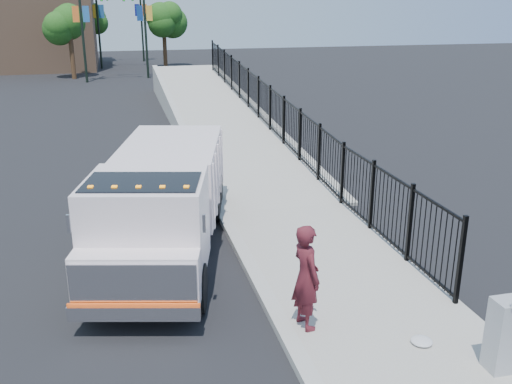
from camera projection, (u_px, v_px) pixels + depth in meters
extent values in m
plane|color=black|center=(257.00, 282.00, 12.33)|extent=(120.00, 120.00, 0.00)
cube|color=#9E998E|center=(379.00, 316.00, 10.91)|extent=(3.55, 12.00, 0.12)
cube|color=#ADAAA3|center=(283.00, 328.00, 10.47)|extent=(0.30, 12.00, 0.16)
cube|color=#9E998E|center=(220.00, 126.00, 27.52)|extent=(3.95, 24.06, 3.19)
cube|color=black|center=(270.00, 123.00, 23.88)|extent=(0.10, 28.00, 1.80)
cube|color=black|center=(166.00, 228.00, 13.83)|extent=(2.54, 6.73, 0.22)
cube|color=white|center=(147.00, 226.00, 11.38)|extent=(2.76, 2.65, 1.97)
cube|color=white|center=(137.00, 276.00, 10.37)|extent=(2.41, 1.21, 0.98)
cube|color=silver|center=(133.00, 286.00, 10.03)|extent=(2.22, 0.61, 0.84)
cube|color=silver|center=(134.00, 312.00, 10.11)|extent=(2.33, 0.73, 0.28)
cube|color=#F74F12|center=(134.00, 305.00, 10.06)|extent=(2.30, 0.61, 0.06)
cube|color=black|center=(143.00, 202.00, 10.95)|extent=(2.40, 1.75, 0.84)
cube|color=white|center=(172.00, 174.00, 14.73)|extent=(3.27, 4.57, 1.67)
cube|color=silver|center=(68.00, 224.00, 10.30)|extent=(0.07, 0.07, 0.34)
cube|color=silver|center=(204.00, 223.00, 10.31)|extent=(0.07, 0.07, 0.34)
cube|color=orange|center=(90.00, 187.00, 10.49)|extent=(0.11, 0.10, 0.06)
cube|color=orange|center=(114.00, 187.00, 10.49)|extent=(0.11, 0.10, 0.06)
cube|color=orange|center=(138.00, 187.00, 10.49)|extent=(0.11, 0.10, 0.06)
cube|color=orange|center=(162.00, 187.00, 10.50)|extent=(0.11, 0.10, 0.06)
cube|color=orange|center=(186.00, 187.00, 10.50)|extent=(0.11, 0.10, 0.06)
cylinder|color=black|center=(91.00, 288.00, 11.05)|extent=(0.54, 1.03, 0.98)
cylinder|color=black|center=(198.00, 288.00, 11.06)|extent=(0.54, 1.03, 0.98)
cylinder|color=black|center=(139.00, 204.00, 15.61)|extent=(0.54, 1.03, 0.98)
cylinder|color=black|center=(214.00, 204.00, 15.62)|extent=(0.54, 1.03, 0.98)
cylinder|color=black|center=(146.00, 191.00, 16.64)|extent=(0.54, 1.03, 0.98)
cylinder|color=black|center=(217.00, 191.00, 16.64)|extent=(0.54, 1.03, 0.98)
imported|color=#521820|center=(306.00, 277.00, 10.18)|extent=(0.61, 0.80, 1.98)
cube|color=gray|center=(507.00, 335.00, 9.07)|extent=(0.55, 0.40, 1.25)
ellipsoid|color=silver|center=(422.00, 341.00, 9.92)|extent=(0.38, 0.38, 0.10)
cylinder|color=black|center=(82.00, 26.00, 40.56)|extent=(0.18, 0.18, 8.00)
cube|color=#225FA3|center=(86.00, 14.00, 40.38)|extent=(0.45, 0.04, 1.10)
cube|color=orange|center=(76.00, 14.00, 40.22)|extent=(0.45, 0.04, 1.10)
cylinder|color=black|center=(145.00, 24.00, 42.89)|extent=(0.18, 0.18, 8.00)
cube|color=gold|center=(149.00, 13.00, 42.72)|extent=(0.45, 0.04, 1.10)
cube|color=navy|center=(140.00, 13.00, 42.56)|extent=(0.45, 0.04, 1.10)
cylinder|color=black|center=(98.00, 21.00, 48.98)|extent=(0.18, 0.18, 8.00)
cube|color=navy|center=(101.00, 11.00, 48.81)|extent=(0.45, 0.04, 1.10)
cube|color=gold|center=(93.00, 11.00, 48.65)|extent=(0.45, 0.04, 1.10)
cylinder|color=black|center=(141.00, 19.00, 54.62)|extent=(0.18, 0.18, 8.00)
cube|color=orange|center=(145.00, 10.00, 54.45)|extent=(0.45, 0.04, 1.10)
cube|color=navy|center=(137.00, 10.00, 54.29)|extent=(0.45, 0.04, 1.10)
cylinder|color=#382314|center=(72.00, 57.00, 43.18)|extent=(0.36, 0.36, 3.20)
sphere|color=#194714|center=(69.00, 25.00, 42.41)|extent=(2.63, 2.63, 2.63)
cylinder|color=#382314|center=(165.00, 49.00, 50.31)|extent=(0.36, 0.36, 3.20)
sphere|color=#194714|center=(163.00, 21.00, 49.53)|extent=(2.48, 2.48, 2.48)
cylinder|color=#382314|center=(95.00, 45.00, 55.23)|extent=(0.36, 0.36, 3.20)
sphere|color=#194714|center=(93.00, 19.00, 54.45)|extent=(2.49, 2.49, 2.49)
cube|color=#8C664C|center=(34.00, 21.00, 49.45)|extent=(10.00, 10.00, 8.00)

